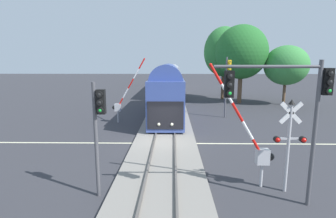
% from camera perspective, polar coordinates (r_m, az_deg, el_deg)
% --- Properties ---
extents(ground_plane, '(220.00, 220.00, 0.00)m').
position_cam_1_polar(ground_plane, '(18.72, -0.71, -7.48)').
color(ground_plane, '#333338').
extents(road_centre_stripe, '(44.00, 0.20, 0.01)m').
position_cam_1_polar(road_centre_stripe, '(18.71, -0.71, -7.46)').
color(road_centre_stripe, beige).
rests_on(road_centre_stripe, ground).
extents(railway_track, '(4.40, 80.00, 0.32)m').
position_cam_1_polar(railway_track, '(18.69, -0.71, -7.20)').
color(railway_track, gray).
rests_on(railway_track, ground).
extents(commuter_train, '(3.04, 66.41, 5.16)m').
position_cam_1_polar(commuter_train, '(50.71, 0.38, 6.85)').
color(commuter_train, '#384C93').
rests_on(commuter_train, railway_track).
extents(crossing_gate_near, '(3.07, 0.40, 5.63)m').
position_cam_1_polar(crossing_gate_near, '(12.59, 18.87, -7.83)').
color(crossing_gate_near, '#B7B7BC').
rests_on(crossing_gate_near, ground).
extents(crossing_signal_mast, '(1.36, 0.44, 4.14)m').
position_cam_1_polar(crossing_signal_mast, '(12.42, 24.87, -5.49)').
color(crossing_signal_mast, '#B2B2B7').
rests_on(crossing_signal_mast, ground).
extents(crossing_gate_far, '(3.20, 0.40, 6.04)m').
position_cam_1_polar(crossing_gate_far, '(25.02, -10.26, 1.54)').
color(crossing_gate_far, '#B7B7BC').
rests_on(crossing_gate_far, ground).
extents(traffic_signal_median, '(0.53, 0.38, 4.90)m').
position_cam_1_polar(traffic_signal_median, '(11.09, -14.88, -2.63)').
color(traffic_signal_median, '#4C4C51').
rests_on(traffic_signal_median, ground).
extents(traffic_signal_near_right, '(4.38, 0.38, 5.76)m').
position_cam_1_polar(traffic_signal_near_right, '(10.81, 24.79, 2.13)').
color(traffic_signal_near_right, '#4C4C51').
rests_on(traffic_signal_near_right, ground).
extents(traffic_signal_far_side, '(0.53, 0.38, 6.18)m').
position_cam_1_polar(traffic_signal_far_side, '(27.34, 12.81, 6.67)').
color(traffic_signal_far_side, '#4C4C51').
rests_on(traffic_signal_far_side, ground).
extents(oak_far_right, '(7.02, 7.02, 10.63)m').
position_cam_1_polar(oak_far_right, '(37.68, 15.69, 11.80)').
color(oak_far_right, brown).
rests_on(oak_far_right, ground).
extents(elm_centre_background, '(5.99, 5.99, 10.92)m').
position_cam_1_polar(elm_centre_background, '(41.38, 12.05, 12.06)').
color(elm_centre_background, brown).
rests_on(elm_centre_background, ground).
extents(maple_right_background, '(5.69, 5.69, 7.84)m').
position_cam_1_polar(maple_right_background, '(38.26, 24.32, 8.63)').
color(maple_right_background, brown).
rests_on(maple_right_background, ground).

